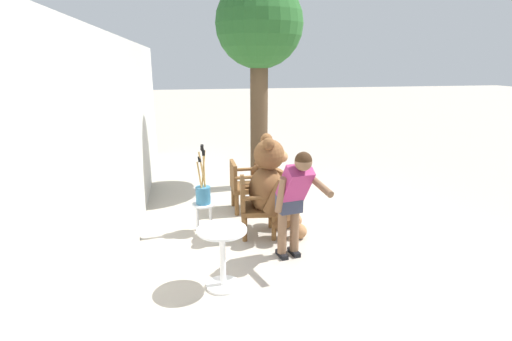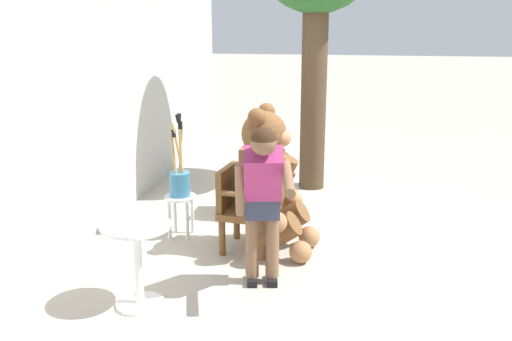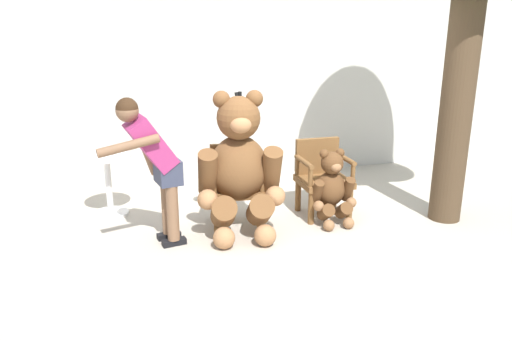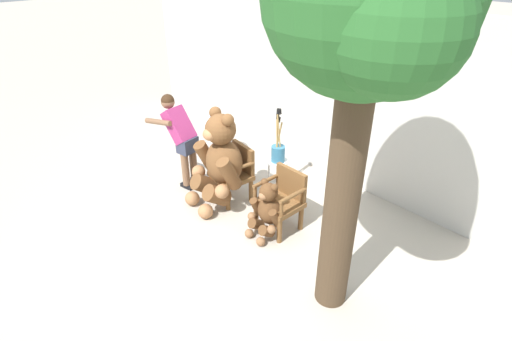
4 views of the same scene
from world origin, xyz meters
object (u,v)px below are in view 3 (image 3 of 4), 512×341
at_px(teddy_bear_small, 332,187).
at_px(person_visitor, 154,158).
at_px(brush_bucket, 238,149).
at_px(white_stool, 239,172).
at_px(round_side_table, 108,178).
at_px(wooden_chair_left, 236,183).
at_px(teddy_bear_large, 239,166).
at_px(wooden_chair_right, 322,175).

height_order(teddy_bear_small, person_visitor, person_visitor).
height_order(person_visitor, brush_bucket, person_visitor).
bearing_deg(white_stool, round_side_table, -175.68).
distance_m(wooden_chair_left, person_visitor, 1.04).
bearing_deg(person_visitor, white_stool, 44.45).
height_order(teddy_bear_small, brush_bucket, brush_bucket).
relative_size(teddy_bear_large, white_stool, 3.26).
relative_size(teddy_bear_large, person_visitor, 1.00).
bearing_deg(wooden_chair_left, teddy_bear_small, -15.70).
height_order(teddy_bear_small, round_side_table, teddy_bear_small).
bearing_deg(teddy_bear_large, white_stool, 76.95).
distance_m(teddy_bear_large, round_side_table, 1.62).
height_order(wooden_chair_left, teddy_bear_small, wooden_chair_left).
bearing_deg(person_visitor, wooden_chair_left, 21.35).
distance_m(teddy_bear_small, brush_bucket, 1.32).
bearing_deg(wooden_chair_right, wooden_chair_left, -179.97).
xyz_separation_m(wooden_chair_right, teddy_bear_large, (-1.04, -0.26, 0.27)).
xyz_separation_m(person_visitor, white_stool, (1.10, 1.08, -0.54)).
bearing_deg(wooden_chair_left, wooden_chair_right, 0.03).
bearing_deg(teddy_bear_small, white_stool, 128.42).
height_order(wooden_chair_left, person_visitor, person_visitor).
bearing_deg(wooden_chair_left, round_side_table, 155.55).
relative_size(person_visitor, round_side_table, 2.08).
distance_m(brush_bucket, round_side_table, 1.57).
relative_size(wooden_chair_left, white_stool, 1.87).
relative_size(white_stool, round_side_table, 0.64).
bearing_deg(teddy_bear_large, person_visitor, -174.45).
distance_m(wooden_chair_left, wooden_chair_right, 1.02).
distance_m(wooden_chair_left, brush_bucket, 0.78).
height_order(white_stool, brush_bucket, brush_bucket).
bearing_deg(white_stool, wooden_chair_left, -106.23).
xyz_separation_m(teddy_bear_small, brush_bucket, (-0.81, 1.02, 0.24)).
xyz_separation_m(white_stool, brush_bucket, (-0.00, -0.00, 0.29)).
relative_size(brush_bucket, round_side_table, 1.24).
distance_m(person_visitor, round_side_table, 1.15).
distance_m(teddy_bear_large, white_stool, 1.09).
bearing_deg(brush_bucket, white_stool, 29.20).
bearing_deg(round_side_table, teddy_bear_large, -33.31).
distance_m(white_stool, round_side_table, 1.57).
relative_size(teddy_bear_small, brush_bucket, 0.93).
bearing_deg(wooden_chair_left, teddy_bear_large, -93.79).
xyz_separation_m(teddy_bear_large, person_visitor, (-0.87, -0.08, 0.16)).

